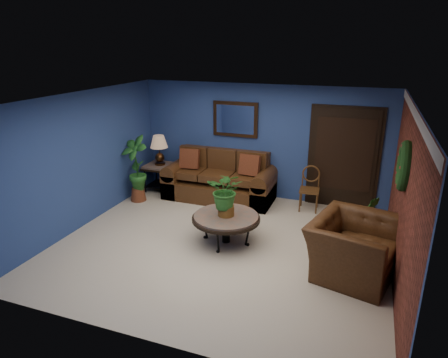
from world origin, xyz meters
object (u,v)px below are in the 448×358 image
(sofa, at_px, (221,182))
(table_lamp, at_px, (159,147))
(coffee_table, at_px, (226,218))
(end_table, at_px, (160,170))
(side_chair, at_px, (310,185))
(armchair, at_px, (353,247))

(sofa, relative_size, table_lamp, 3.60)
(coffee_table, relative_size, end_table, 1.73)
(sofa, height_order, side_chair, sofa)
(sofa, relative_size, coffee_table, 2.03)
(table_lamp, bearing_deg, sofa, 1.56)
(sofa, relative_size, armchair, 1.81)
(sofa, xyz_separation_m, armchair, (2.96, -2.24, 0.08))
(coffee_table, xyz_separation_m, table_lamp, (-2.33, 1.93, 0.61))
(table_lamp, distance_m, side_chair, 3.50)
(end_table, xyz_separation_m, table_lamp, (-0.00, 0.00, 0.58))
(coffee_table, height_order, armchair, armchair)
(table_lamp, distance_m, armchair, 5.00)
(table_lamp, relative_size, side_chair, 0.73)
(sofa, height_order, coffee_table, sofa)
(end_table, distance_m, side_chair, 3.46)
(coffee_table, height_order, end_table, end_table)
(sofa, distance_m, end_table, 1.50)
(end_table, bearing_deg, coffee_table, -39.58)
(sofa, relative_size, end_table, 3.52)
(sofa, height_order, end_table, sofa)
(coffee_table, height_order, side_chair, side_chair)
(table_lamp, bearing_deg, side_chair, 1.12)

